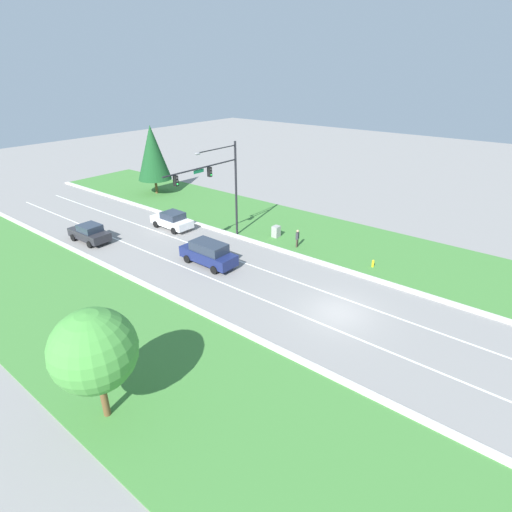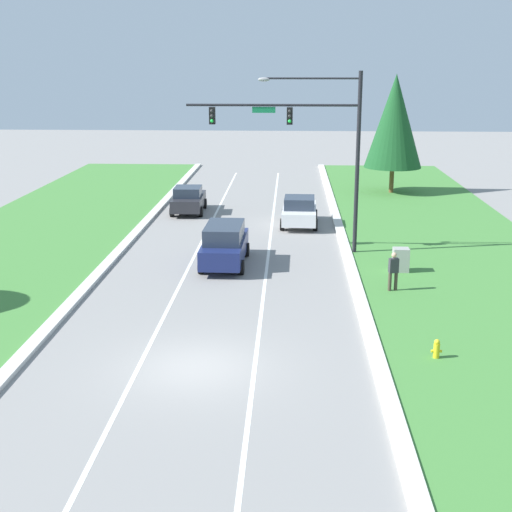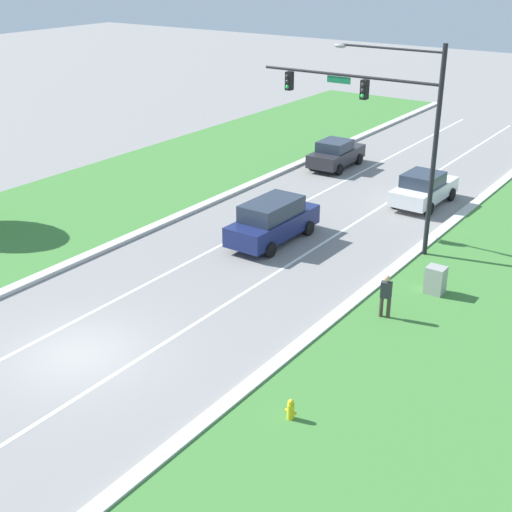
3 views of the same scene
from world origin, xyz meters
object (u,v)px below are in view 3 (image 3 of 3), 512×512
object	(u,v)px
charcoal_sedan	(336,154)
utility_cabinet	(435,281)
pedestrian	(386,295)
white_sedan	(424,189)
fire_hydrant	(291,410)
traffic_signal_mast	(385,114)
navy_suv	(273,220)

from	to	relation	value
charcoal_sedan	utility_cabinet	size ratio (longest dim) A/B	3.77
pedestrian	white_sedan	bearing A→B (deg)	-87.38
white_sedan	fire_hydrant	world-z (taller)	white_sedan
traffic_signal_mast	navy_suv	distance (m)	6.66
white_sedan	charcoal_sedan	xyz separation A→B (m)	(-6.92, 3.36, -0.02)
charcoal_sedan	utility_cabinet	bearing A→B (deg)	-50.10
pedestrian	fire_hydrant	xyz separation A→B (m)	(0.43, -6.92, -0.59)
utility_cabinet	pedestrian	world-z (taller)	pedestrian
charcoal_sedan	pedestrian	world-z (taller)	pedestrian
traffic_signal_mast	charcoal_sedan	world-z (taller)	traffic_signal_mast
traffic_signal_mast	navy_suv	xyz separation A→B (m)	(-3.96, -2.35, -4.81)
utility_cabinet	fire_hydrant	xyz separation A→B (m)	(-0.29, -9.75, -0.23)
navy_suv	utility_cabinet	xyz separation A→B (m)	(7.99, -0.97, -0.42)
navy_suv	pedestrian	bearing A→B (deg)	-26.64
utility_cabinet	pedestrian	size ratio (longest dim) A/B	0.68
pedestrian	fire_hydrant	distance (m)	6.96
utility_cabinet	navy_suv	bearing A→B (deg)	173.11
traffic_signal_mast	utility_cabinet	distance (m)	7.40
white_sedan	charcoal_sedan	size ratio (longest dim) A/B	1.05
utility_cabinet	fire_hydrant	size ratio (longest dim) A/B	1.63
traffic_signal_mast	pedestrian	distance (m)	8.51
traffic_signal_mast	utility_cabinet	xyz separation A→B (m)	(4.03, -3.32, -5.24)
traffic_signal_mast	utility_cabinet	bearing A→B (deg)	-39.44
utility_cabinet	traffic_signal_mast	bearing A→B (deg)	140.56
utility_cabinet	pedestrian	bearing A→B (deg)	-104.44
traffic_signal_mast	pedestrian	world-z (taller)	traffic_signal_mast
navy_suv	fire_hydrant	xyz separation A→B (m)	(7.70, -10.71, -0.65)
charcoal_sedan	pedestrian	bearing A→B (deg)	-57.44
navy_suv	traffic_signal_mast	bearing A→B (deg)	31.66
navy_suv	charcoal_sedan	distance (m)	12.36
navy_suv	utility_cabinet	world-z (taller)	navy_suv
white_sedan	utility_cabinet	xyz separation A→B (m)	(4.43, -9.50, -0.28)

